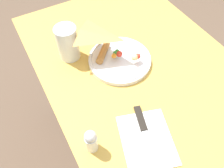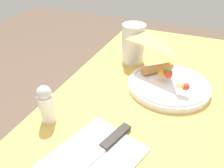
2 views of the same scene
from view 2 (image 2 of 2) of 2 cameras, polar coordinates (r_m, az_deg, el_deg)
The scene contains 6 objects.
dining_table at distance 0.60m, azimuth 15.71°, elevation -18.30°, with size 1.11×0.65×0.75m.
plate_pizza at distance 0.61m, azimuth 15.04°, elevation 0.08°, with size 0.22×0.22×0.05m.
milk_glass at distance 0.71m, azimuth 5.84°, elevation 9.93°, with size 0.07×0.07×0.12m.
napkin_folded at distance 0.43m, azimuth -4.31°, elevation -18.90°, with size 0.20×0.18×0.00m.
butter_knife at distance 0.43m, azimuth -3.24°, elevation -17.62°, with size 0.21×0.08×0.01m.
salt_shaker at distance 0.49m, azimuth -16.41°, elevation -5.11°, with size 0.03×0.03×0.09m.
Camera 2 is at (0.39, -0.00, 1.09)m, focal length 35.00 mm.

